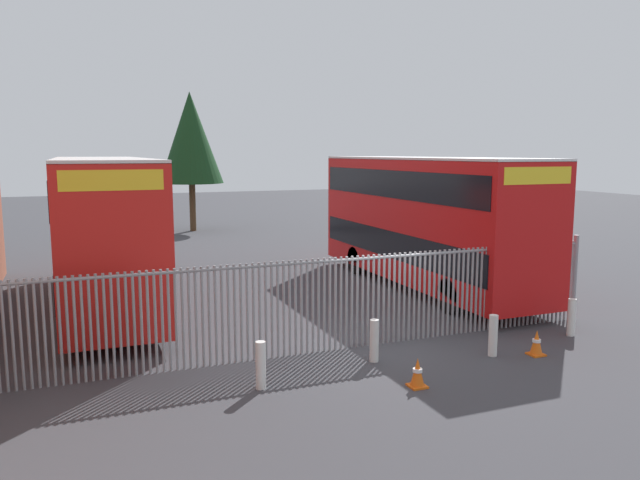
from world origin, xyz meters
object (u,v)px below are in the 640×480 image
double_decker_bus_behind_fence_left (104,226)px  bollard_far_right (571,317)px  bollard_near_right (493,335)px  bollard_center_front (374,341)px  bollard_near_left (261,365)px  traffic_cone_mid_forecourt (537,343)px  double_decker_bus_near_gate (424,217)px  traffic_cone_by_gate (417,373)px

double_decker_bus_behind_fence_left → bollard_far_right: double_decker_bus_behind_fence_left is taller
bollard_near_right → bollard_far_right: bearing=10.8°
bollard_center_front → bollard_near_right: 2.76m
double_decker_bus_behind_fence_left → bollard_near_left: (2.44, -7.98, -1.95)m
bollard_near_left → traffic_cone_mid_forecourt: bollard_near_left is taller
bollard_center_front → bollard_far_right: size_ratio=1.00×
double_decker_bus_near_gate → bollard_far_right: bearing=-85.3°
double_decker_bus_behind_fence_left → bollard_far_right: 13.22m
bollard_near_left → bollard_center_front: same height
bollard_near_left → bollard_far_right: size_ratio=1.00×
double_decker_bus_behind_fence_left → bollard_near_left: double_decker_bus_behind_fence_left is taller
double_decker_bus_near_gate → bollard_far_right: (0.52, -6.26, -1.95)m
double_decker_bus_behind_fence_left → bollard_far_right: size_ratio=11.38×
bollard_near_right → traffic_cone_by_gate: size_ratio=1.61×
double_decker_bus_behind_fence_left → bollard_center_front: 9.26m
double_decker_bus_near_gate → double_decker_bus_behind_fence_left: bearing=172.9°
bollard_center_front → traffic_cone_mid_forecourt: bollard_center_front is taller
bollard_near_left → bollard_near_right: (5.44, -0.08, 0.00)m
bollard_center_front → traffic_cone_by_gate: bollard_center_front is taller
bollard_center_front → traffic_cone_by_gate: 1.67m
double_decker_bus_near_gate → double_decker_bus_behind_fence_left: 10.25m
traffic_cone_by_gate → bollard_near_left: bearing=159.6°
double_decker_bus_behind_fence_left → bollard_center_front: bearing=-54.8°
double_decker_bus_behind_fence_left → bollard_near_left: bearing=-73.0°
bollard_center_front → bollard_far_right: (5.48, -0.13, 0.00)m
double_decker_bus_near_gate → bollard_far_right: 6.57m
traffic_cone_by_gate → traffic_cone_mid_forecourt: size_ratio=1.00×
bollard_near_left → bollard_center_front: bearing=11.9°
double_decker_bus_behind_fence_left → traffic_cone_mid_forecourt: bearing=-43.6°
double_decker_bus_behind_fence_left → bollard_center_front: size_ratio=11.38×
double_decker_bus_behind_fence_left → traffic_cone_by_gate: bearing=-59.5°
double_decker_bus_behind_fence_left → bollard_center_front: (5.21, -7.40, -1.95)m
bollard_near_left → bollard_near_right: size_ratio=1.00×
double_decker_bus_behind_fence_left → traffic_cone_by_gate: size_ratio=18.32×
traffic_cone_mid_forecourt → double_decker_bus_near_gate: bearing=79.3°
traffic_cone_mid_forecourt → traffic_cone_by_gate: bearing=-169.5°
traffic_cone_by_gate → traffic_cone_mid_forecourt: bearing=10.5°
double_decker_bus_near_gate → traffic_cone_mid_forecourt: size_ratio=18.32×
bollard_center_front → traffic_cone_by_gate: bearing=-86.0°
bollard_near_right → bollard_far_right: (2.81, 0.54, 0.00)m
traffic_cone_by_gate → traffic_cone_mid_forecourt: 3.57m
bollard_near_right → bollard_far_right: size_ratio=1.00×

